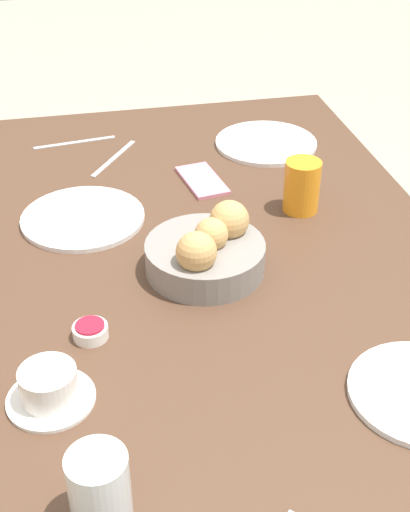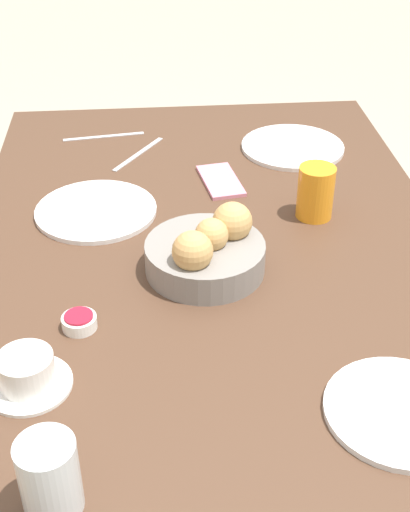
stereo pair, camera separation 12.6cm
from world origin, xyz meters
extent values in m
cube|color=#4C3323|center=(0.00, 0.00, 0.75)|extent=(1.44, 0.92, 0.03)
cube|color=#4C3323|center=(0.67, -0.41, 0.37)|extent=(0.06, 0.06, 0.73)
cube|color=#4C3323|center=(0.67, 0.41, 0.37)|extent=(0.06, 0.06, 0.73)
cylinder|color=gray|center=(-0.04, 0.02, 0.80)|extent=(0.21, 0.21, 0.05)
sphere|color=tan|center=(-0.01, -0.03, 0.85)|extent=(0.07, 0.07, 0.07)
sphere|color=tan|center=(-0.10, 0.05, 0.84)|extent=(0.07, 0.07, 0.07)
sphere|color=tan|center=(-0.04, 0.01, 0.84)|extent=(0.06, 0.06, 0.06)
cylinder|color=white|center=(0.43, -0.23, 0.77)|extent=(0.24, 0.24, 0.01)
cylinder|color=white|center=(0.17, 0.22, 0.77)|extent=(0.25, 0.25, 0.01)
cylinder|color=orange|center=(0.13, -0.21, 0.82)|extent=(0.07, 0.07, 0.11)
cylinder|color=silver|center=(-0.53, 0.25, 0.82)|extent=(0.07, 0.07, 0.11)
cylinder|color=white|center=(-0.32, 0.30, 0.77)|extent=(0.13, 0.13, 0.01)
cylinder|color=white|center=(-0.32, 0.30, 0.80)|extent=(0.08, 0.08, 0.05)
cylinder|color=white|center=(-0.19, 0.23, 0.78)|extent=(0.06, 0.06, 0.02)
cylinder|color=#A3192D|center=(-0.19, 0.23, 0.79)|extent=(0.05, 0.05, 0.00)
cube|color=#B7B7BC|center=(0.44, 0.14, 0.77)|extent=(0.17, 0.12, 0.00)
cube|color=#B7B7BC|center=(0.54, 0.22, 0.77)|extent=(0.04, 0.20, 0.00)
cube|color=pink|center=(0.28, -0.04, 0.77)|extent=(0.16, 0.10, 0.01)
camera|label=1|loc=(-1.07, 0.24, 1.51)|focal=50.00mm
camera|label=2|loc=(-1.09, 0.11, 1.51)|focal=50.00mm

